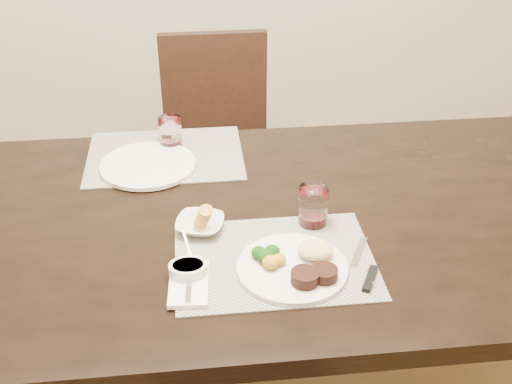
{
  "coord_description": "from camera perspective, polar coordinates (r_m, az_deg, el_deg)",
  "views": [
    {
      "loc": [
        -0.1,
        -1.36,
        1.67
      ],
      "look_at": [
        0.05,
        0.0,
        0.82
      ],
      "focal_mm": 45.0,
      "sensor_mm": 36.0,
      "label": 1
    }
  ],
  "objects": [
    {
      "name": "steak_knife",
      "position": [
        1.47,
        9.85,
        -7.02
      ],
      "size": [
        0.07,
        0.2,
        0.01
      ],
      "rotation": [
        0.0,
        0.0,
        -0.47
      ],
      "color": "silver",
      "rests_on": "placemat_near"
    },
    {
      "name": "wine_glass_far",
      "position": [
        1.97,
        -7.63,
        5.19
      ],
      "size": [
        0.07,
        0.07,
        0.09
      ],
      "rotation": [
        0.0,
        0.0,
        -0.4
      ],
      "color": "white",
      "rests_on": "placemat_far"
    },
    {
      "name": "cracker_bowl",
      "position": [
        1.59,
        -4.99,
        -2.86
      ],
      "size": [
        0.14,
        0.14,
        0.05
      ],
      "rotation": [
        0.0,
        0.0,
        -0.26
      ],
      "color": "silver",
      "rests_on": "placemat_near"
    },
    {
      "name": "placemat_near",
      "position": [
        1.5,
        1.67,
        -6.06
      ],
      "size": [
        0.46,
        0.34,
        0.0
      ],
      "primitive_type": "cube",
      "color": "gray",
      "rests_on": "dining_table"
    },
    {
      "name": "chair_far",
      "position": [
        2.57,
        -3.48,
        4.81
      ],
      "size": [
        0.42,
        0.42,
        0.9
      ],
      "color": "black",
      "rests_on": "ground"
    },
    {
      "name": "wine_glass_near",
      "position": [
        1.6,
        5.1,
        -1.36
      ],
      "size": [
        0.07,
        0.07,
        0.1
      ],
      "rotation": [
        0.0,
        0.0,
        0.32
      ],
      "color": "white",
      "rests_on": "placemat_near"
    },
    {
      "name": "placemat_far",
      "position": [
        1.94,
        -8.07,
        3.23
      ],
      "size": [
        0.46,
        0.34,
        0.0
      ],
      "primitive_type": "cube",
      "color": "gray",
      "rests_on": "dining_table"
    },
    {
      "name": "sauce_ramekin",
      "position": [
        1.44,
        -6.05,
        -6.88
      ],
      "size": [
        0.09,
        0.13,
        0.07
      ],
      "rotation": [
        0.0,
        0.0,
        0.29
      ],
      "color": "silver",
      "rests_on": "placemat_near"
    },
    {
      "name": "napkin_fork",
      "position": [
        1.43,
        -5.99,
        -8.09
      ],
      "size": [
        0.09,
        0.16,
        0.02
      ],
      "rotation": [
        0.0,
        0.0,
        -0.06
      ],
      "color": "white",
      "rests_on": "placemat_near"
    },
    {
      "name": "dinner_plate",
      "position": [
        1.46,
        3.73,
        -6.51
      ],
      "size": [
        0.25,
        0.25,
        0.05
      ],
      "rotation": [
        0.0,
        0.0,
        -0.29
      ],
      "color": "silver",
      "rests_on": "placemat_near"
    },
    {
      "name": "dining_table",
      "position": [
        1.69,
        -1.78,
        -4.57
      ],
      "size": [
        2.0,
        1.0,
        0.75
      ],
      "color": "black",
      "rests_on": "ground"
    },
    {
      "name": "far_plate",
      "position": [
        1.88,
        -9.57,
        2.37
      ],
      "size": [
        0.28,
        0.28,
        0.01
      ],
      "primitive_type": "cylinder",
      "color": "silver",
      "rests_on": "placemat_far"
    }
  ]
}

